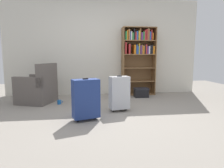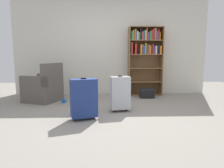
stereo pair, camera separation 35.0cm
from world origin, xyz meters
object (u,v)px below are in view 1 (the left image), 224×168
bookshelf (139,54)px  armchair (38,89)px  mug (59,102)px  suitcase_navy_blue (86,99)px  suitcase_silver (119,93)px  storage_box (141,92)px

bookshelf → armchair: bookshelf is taller
mug → suitcase_navy_blue: 1.37m
suitcase_silver → storage_box: bearing=57.1°
mug → bookshelf: bearing=23.9°
suitcase_navy_blue → bookshelf: bearing=55.5°
armchair → suitcase_silver: (1.72, -0.92, 0.05)m
storage_box → suitcase_silver: bearing=-122.9°
storage_box → suitcase_silver: 1.46m
bookshelf → mug: (-2.03, -0.90, -1.08)m
bookshelf → storage_box: size_ratio=5.02×
armchair → suitcase_silver: 1.95m
mug → storage_box: storage_box is taller
bookshelf → armchair: bearing=-164.8°
armchair → bookshelf: bearing=15.2°
bookshelf → suitcase_silver: (-0.80, -1.61, -0.76)m
bookshelf → storage_box: bearing=-92.5°
suitcase_navy_blue → armchair: bearing=127.4°
storage_box → suitcase_silver: suitcase_silver is taller
armchair → suitcase_navy_blue: size_ratio=1.27×
armchair → mug: armchair is taller
armchair → mug: size_ratio=7.53×
suitcase_navy_blue → suitcase_silver: bearing=37.2°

